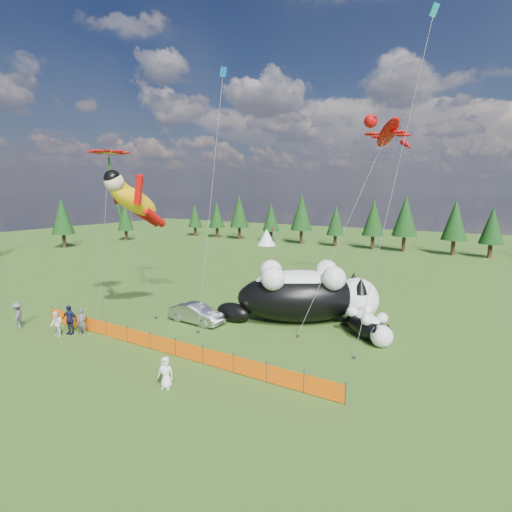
{
  "coord_description": "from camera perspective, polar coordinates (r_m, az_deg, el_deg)",
  "views": [
    {
      "loc": [
        16.2,
        -18.93,
        9.36
      ],
      "look_at": [
        2.07,
        4.0,
        4.92
      ],
      "focal_mm": 28.0,
      "sensor_mm": 36.0,
      "label": 1
    }
  ],
  "objects": [
    {
      "name": "ground",
      "position": [
        26.61,
        -8.5,
        -11.33
      ],
      "size": [
        160.0,
        160.0,
        0.0
      ],
      "primitive_type": "plane",
      "color": "#153409",
      "rests_on": "ground"
    },
    {
      "name": "safety_fence",
      "position": [
        24.38,
        -13.18,
        -12.19
      ],
      "size": [
        22.06,
        0.06,
        1.1
      ],
      "color": "#262626",
      "rests_on": "ground"
    },
    {
      "name": "tree_line",
      "position": [
        66.17,
        17.42,
        4.29
      ],
      "size": [
        90.0,
        4.0,
        8.0
      ],
      "primitive_type": null,
      "color": "black",
      "rests_on": "ground"
    },
    {
      "name": "festival_tents",
      "position": [
        59.69,
        26.35,
        0.73
      ],
      "size": [
        50.0,
        3.2,
        2.8
      ],
      "primitive_type": null,
      "color": "white",
      "rests_on": "ground"
    },
    {
      "name": "cat_large",
      "position": [
        28.93,
        7.21,
        -5.38
      ],
      "size": [
        10.57,
        8.28,
        4.28
      ],
      "rotation": [
        0.0,
        0.0,
        0.57
      ],
      "color": "black",
      "rests_on": "ground"
    },
    {
      "name": "cat_small",
      "position": [
        26.82,
        15.67,
        -9.44
      ],
      "size": [
        4.15,
        3.92,
        1.84
      ],
      "rotation": [
        0.0,
        0.0,
        -0.74
      ],
      "color": "black",
      "rests_on": "ground"
    },
    {
      "name": "car",
      "position": [
        29.0,
        -8.48,
        -8.15
      ],
      "size": [
        4.17,
        1.52,
        1.37
      ],
      "primitive_type": "imported",
      "rotation": [
        0.0,
        0.0,
        1.55
      ],
      "color": "#AAAAAE",
      "rests_on": "ground"
    },
    {
      "name": "spectator_a",
      "position": [
        28.6,
        -23.66,
        -8.62
      ],
      "size": [
        0.78,
        0.66,
        1.83
      ],
      "primitive_type": "imported",
      "rotation": [
        0.0,
        0.0,
        0.4
      ],
      "color": "#515256",
      "rests_on": "ground"
    },
    {
      "name": "spectator_b",
      "position": [
        29.09,
        -26.62,
        -8.68
      ],
      "size": [
        0.9,
        0.63,
        1.69
      ],
      "primitive_type": "imported",
      "rotation": [
        0.0,
        0.0,
        -0.2
      ],
      "color": "white",
      "rests_on": "ground"
    },
    {
      "name": "spectator_c",
      "position": [
        29.19,
        -25.1,
        -8.24
      ],
      "size": [
        1.25,
        0.83,
        1.95
      ],
      "primitive_type": "imported",
      "rotation": [
        0.0,
        0.0,
        0.23
      ],
      "color": "#141A39",
      "rests_on": "ground"
    },
    {
      "name": "spectator_d",
      "position": [
        31.84,
        -30.9,
        -7.34
      ],
      "size": [
        1.31,
        1.27,
        1.87
      ],
      "primitive_type": "imported",
      "rotation": [
        0.0,
        0.0,
        -0.74
      ],
      "color": "#515256",
      "rests_on": "ground"
    },
    {
      "name": "spectator_e",
      "position": [
        20.24,
        -12.78,
        -15.94
      ],
      "size": [
        0.89,
        0.73,
        1.57
      ],
      "primitive_type": "imported",
      "rotation": [
        0.0,
        0.0,
        0.35
      ],
      "color": "white",
      "rests_on": "ground"
    },
    {
      "name": "superhero_kite",
      "position": [
        29.08,
        -16.99,
        7.56
      ],
      "size": [
        4.88,
        5.29,
        11.05
      ],
      "color": "yellow",
      "rests_on": "ground"
    },
    {
      "name": "gecko_kite",
      "position": [
        32.48,
        18.3,
        16.34
      ],
      "size": [
        5.78,
        12.55,
        16.38
      ],
      "color": "#BE0909",
      "rests_on": "ground"
    },
    {
      "name": "flower_kite",
      "position": [
        31.44,
        -20.29,
        13.43
      ],
      "size": [
        3.76,
        4.15,
        12.28
      ],
      "color": "#BE0909",
      "rests_on": "ground"
    },
    {
      "name": "diamond_kite_a",
      "position": [
        32.12,
        -4.96,
        22.63
      ],
      "size": [
        2.56,
        6.64,
        19.18
      ],
      "color": "blue",
      "rests_on": "ground"
    },
    {
      "name": "diamond_kite_b",
      "position": [
        27.85,
        23.46,
        27.06
      ],
      "size": [
        2.45,
        6.07,
        20.52
      ],
      "color": "#0D9D99",
      "rests_on": "ground"
    }
  ]
}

